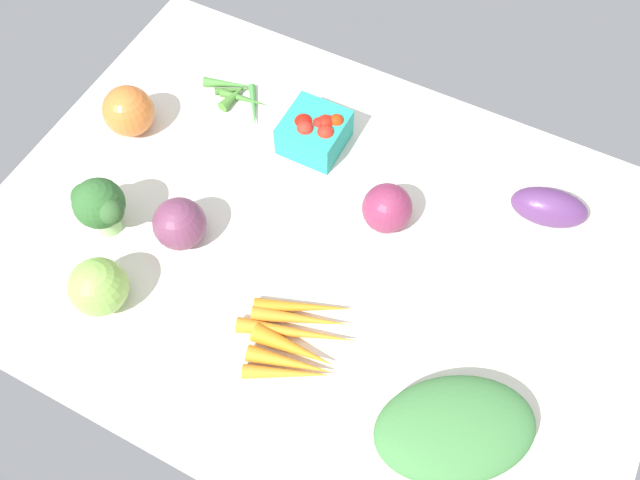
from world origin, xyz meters
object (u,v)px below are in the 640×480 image
eggplant (549,207)px  red_onion_near_basket (387,208)px  leafy_greens_clump (455,429)px  okra_pile (238,94)px  broccoli_head (99,204)px  berry_basket (315,131)px  red_onion_center (180,224)px  heirloom_tomato_green (98,287)px  heirloom_tomato_orange (128,111)px  carrot_bunch (296,339)px

eggplant → red_onion_near_basket: 25.34cm
leafy_greens_clump → red_onion_near_basket: bearing=129.3°
leafy_greens_clump → okra_pile: bearing=145.5°
broccoli_head → berry_basket: bearing=54.1°
berry_basket → okra_pile: bearing=169.5°
red_onion_center → heirloom_tomato_green: 14.96cm
broccoli_head → heirloom_tomato_green: bearing=-56.2°
okra_pile → red_onion_near_basket: (34.10, -11.88, 3.08)cm
red_onion_near_basket → heirloom_tomato_green: bearing=-134.8°
berry_basket → broccoli_head: (-21.25, -29.32, 2.83)cm
heirloom_tomato_orange → leafy_greens_clump: bearing=-19.5°
heirloom_tomato_green → red_onion_near_basket: (31.10, 31.33, -0.39)cm
heirloom_tomato_green → red_onion_near_basket: 44.15cm
berry_basket → okra_pile: berry_basket is taller
berry_basket → carrot_bunch: bearing=-66.8°
heirloom_tomato_green → leafy_greens_clump: size_ratio=0.40×
eggplant → carrot_bunch: bearing=45.0°
broccoli_head → carrot_bunch: bearing=-6.0°
carrot_bunch → berry_basket: size_ratio=1.78×
okra_pile → eggplant: bearing=0.4°
carrot_bunch → eggplant: eggplant is taller
heirloom_tomato_orange → eggplant: 70.22cm
leafy_greens_clump → berry_basket: bearing=137.7°
okra_pile → red_onion_near_basket: size_ratio=1.84×
red_onion_center → heirloom_tomato_orange: (-19.77, 14.67, 0.23)cm
leafy_greens_clump → red_onion_near_basket: red_onion_near_basket is taller
broccoli_head → okra_pile: bearing=82.6°
red_onion_center → leafy_greens_clump: red_onion_center is taller
okra_pile → heirloom_tomato_green: heirloom_tomato_green is taller
red_onion_center → okra_pile: size_ratio=0.57×
red_onion_center → eggplant: (48.91, 29.28, -1.05)cm
heirloom_tomato_green → berry_basket: bearing=70.6°
red_onion_center → leafy_greens_clump: size_ratio=0.38×
okra_pile → broccoli_head: 33.19cm
okra_pile → red_onion_near_basket: red_onion_near_basket is taller
heirloom_tomato_orange → heirloom_tomato_green: same height
heirloom_tomato_orange → broccoli_head: size_ratio=0.81×
red_onion_center → broccoli_head: 12.27cm
carrot_bunch → broccoli_head: size_ratio=1.65×
red_onion_center → berry_basket: (9.71, 25.76, -0.64)cm
heirloom_tomato_orange → red_onion_near_basket: 46.57cm
heirloom_tomato_orange → heirloom_tomato_green: (15.41, -28.97, -0.00)cm
heirloom_tomato_green → broccoli_head: 13.07cm
berry_basket → heirloom_tomato_green: (-14.07, -40.07, 0.86)cm
broccoli_head → heirloom_tomato_orange: bearing=114.3°
carrot_bunch → okra_pile: 47.83cm
red_onion_center → broccoli_head: bearing=-162.9°
heirloom_tomato_orange → okra_pile: heirloom_tomato_orange is taller
heirloom_tomato_green → okra_pile: bearing=94.0°
eggplant → heirloom_tomato_green: bearing=28.7°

